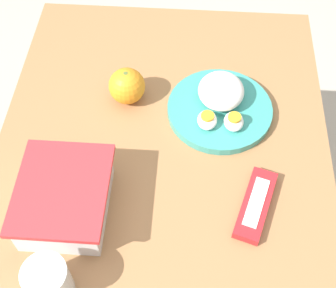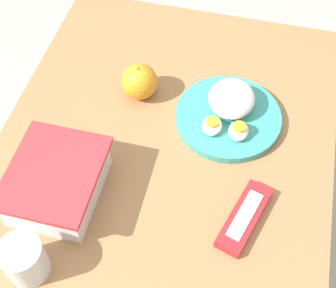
{
  "view_description": "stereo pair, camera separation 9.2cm",
  "coord_description": "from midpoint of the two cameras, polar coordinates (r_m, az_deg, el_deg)",
  "views": [
    {
      "loc": [
        -0.52,
        -0.05,
        1.52
      ],
      "look_at": [
        0.02,
        -0.01,
        0.77
      ],
      "focal_mm": 50.0,
      "sensor_mm": 36.0,
      "label": 1
    },
    {
      "loc": [
        -0.5,
        -0.14,
        1.52
      ],
      "look_at": [
        0.02,
        -0.01,
        0.77
      ],
      "focal_mm": 50.0,
      "sensor_mm": 36.0,
      "label": 2
    }
  ],
  "objects": [
    {
      "name": "candy_bar",
      "position": [
        0.88,
        7.7,
        -7.55
      ],
      "size": [
        0.16,
        0.09,
        0.02
      ],
      "color": "red",
      "rests_on": "table"
    },
    {
      "name": "food_container",
      "position": [
        0.88,
        -15.35,
        -6.79
      ],
      "size": [
        0.19,
        0.16,
        0.08
      ],
      "color": "white",
      "rests_on": "table"
    },
    {
      "name": "table",
      "position": [
        1.03,
        -3.31,
        -5.33
      ],
      "size": [
        0.93,
        0.68,
        0.74
      ],
      "color": "#996B42",
      "rests_on": "ground_plane"
    },
    {
      "name": "orange_fruit",
      "position": [
        1.01,
        -7.65,
        6.86
      ],
      "size": [
        0.08,
        0.08,
        0.08
      ],
      "color": "orange",
      "rests_on": "table"
    },
    {
      "name": "drinking_glass",
      "position": [
        0.82,
        -17.66,
        -15.97
      ],
      "size": [
        0.07,
        0.07,
        0.08
      ],
      "color": "silver",
      "rests_on": "table"
    },
    {
      "name": "ground_plane",
      "position": [
        1.61,
        -2.21,
        -16.63
      ],
      "size": [
        10.0,
        10.0,
        0.0
      ],
      "primitive_type": "plane",
      "color": "#B2A899"
    },
    {
      "name": "rice_plate",
      "position": [
        1.0,
        3.76,
        4.72
      ],
      "size": [
        0.22,
        0.22,
        0.07
      ],
      "color": "teal",
      "rests_on": "table"
    }
  ]
}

